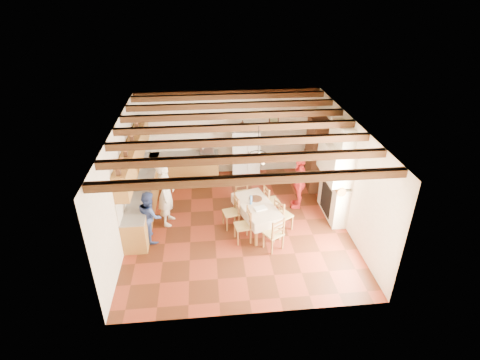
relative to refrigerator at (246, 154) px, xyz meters
name	(u,v)px	position (x,y,z in m)	size (l,w,h in m)	color
floor	(238,224)	(-0.55, -2.69, -0.92)	(6.00, 6.50, 0.02)	#451E0F
ceiling	(237,124)	(-0.55, -2.69, 2.10)	(6.00, 6.50, 0.02)	white
wall_back	(229,132)	(-0.55, 0.57, 0.59)	(6.00, 0.02, 3.00)	beige
wall_front	(253,258)	(-0.55, -5.95, 0.59)	(6.00, 0.02, 3.00)	beige
wall_left	(122,183)	(-3.56, -2.69, 0.59)	(0.02, 6.50, 3.00)	beige
wall_right	(347,172)	(2.46, -2.69, 0.59)	(0.02, 6.50, 3.00)	beige
ceiling_beams	(237,128)	(-0.55, -2.69, 2.00)	(6.00, 6.30, 0.16)	#33180D
lower_cabinets_left	(144,196)	(-3.25, -1.64, -0.48)	(0.60, 4.30, 0.86)	brown
lower_cabinets_back	(185,166)	(-2.10, 0.26, -0.48)	(2.30, 0.60, 0.86)	brown
countertop_left	(142,183)	(-3.25, -1.64, -0.03)	(0.62, 4.30, 0.04)	slate
countertop_back	(184,154)	(-2.10, 0.26, -0.03)	(2.34, 0.62, 0.04)	slate
backsplash_left	(131,174)	(-3.54, -1.64, 0.29)	(0.03, 4.30, 0.60)	beige
backsplash_back	(184,142)	(-2.10, 0.55, 0.29)	(2.30, 0.03, 0.60)	beige
upper_cabinets	(133,153)	(-3.38, -1.64, 0.94)	(0.35, 4.20, 0.70)	brown
fireplace	(334,173)	(2.17, -2.49, 0.49)	(0.56, 1.60, 2.80)	beige
wall_picture	(274,121)	(1.00, 0.54, 0.94)	(0.34, 0.03, 0.42)	#301C15
refrigerator	(246,154)	(0.00, 0.00, 0.00)	(0.91, 0.75, 1.82)	white
hutch	(316,153)	(2.20, -0.68, 0.27)	(0.54, 1.30, 2.36)	#391E13
dining_table	(257,207)	(-0.04, -2.89, -0.26)	(1.29, 1.85, 0.73)	beige
chandelier	(258,154)	(-0.04, -2.89, 1.34)	(0.47, 0.47, 0.03)	black
chair_left_near	(243,225)	(-0.49, -3.46, -0.43)	(0.42, 0.40, 0.96)	brown
chair_left_far	(231,212)	(-0.75, -2.80, -0.43)	(0.42, 0.40, 0.96)	brown
chair_right_near	(283,214)	(0.68, -3.06, -0.43)	(0.42, 0.40, 0.96)	brown
chair_right_far	(272,200)	(0.48, -2.30, -0.43)	(0.42, 0.40, 0.96)	brown
chair_end_near	(273,233)	(0.26, -3.86, -0.43)	(0.42, 0.40, 0.96)	brown
chair_end_far	(243,193)	(-0.30, -1.82, -0.43)	(0.42, 0.40, 0.96)	brown
person_man	(166,193)	(-2.50, -2.42, 0.05)	(0.70, 0.46, 1.93)	silver
person_woman_blue	(150,216)	(-2.89, -3.12, -0.20)	(0.69, 0.54, 1.43)	#33478C
person_woman_red	(299,182)	(1.35, -1.94, -0.08)	(0.98, 0.41, 1.67)	red
microwave	(207,149)	(-1.32, 0.26, 0.13)	(0.49, 0.33, 0.27)	silver
fridge_vase	(242,125)	(-0.13, 0.00, 1.06)	(0.28, 0.28, 0.29)	#391E13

